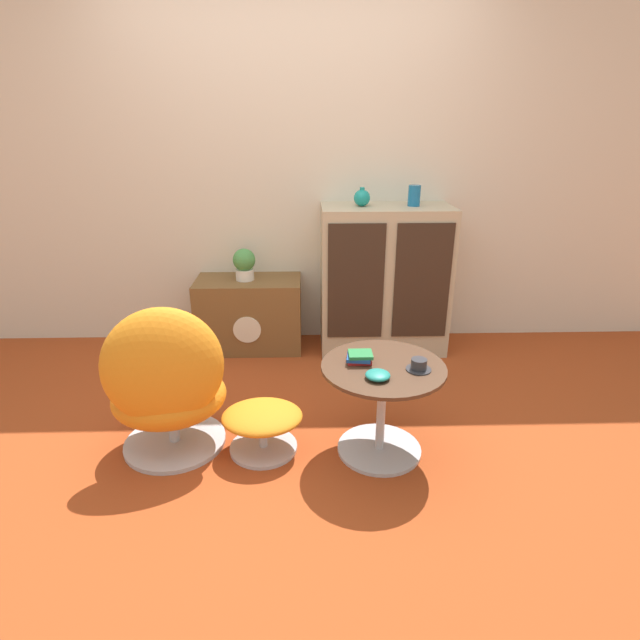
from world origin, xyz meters
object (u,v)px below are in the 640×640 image
teacup (419,366)px  vase_inner_left (414,196)px  sideboard (384,280)px  vase_leftmost (362,198)px  tv_console (250,314)px  egg_chair (167,385)px  coffee_table (382,399)px  book_stack (359,357)px  potted_plant (244,263)px  bowl (378,375)px  ottoman (262,422)px

teacup → vase_inner_left: bearing=81.1°
sideboard → vase_leftmost: vase_leftmost is taller
tv_console → egg_chair: bearing=-102.1°
sideboard → tv_console: sideboard is taller
sideboard → coffee_table: size_ratio=1.73×
teacup → book_stack: teacup is taller
vase_inner_left → egg_chair: bearing=-139.0°
potted_plant → coffee_table: bearing=-58.2°
potted_plant → bowl: (0.76, -1.43, -0.14)m
coffee_table → vase_inner_left: (0.37, 1.28, 0.81)m
bowl → vase_inner_left: bearing=73.7°
coffee_table → vase_leftmost: size_ratio=4.82×
sideboard → ottoman: (-0.79, -1.25, -0.36)m
tv_console → vase_inner_left: bearing=-1.0°
tv_console → vase_leftmost: bearing=-1.4°
sideboard → tv_console: (-0.98, 0.02, -0.26)m
teacup → bowl: (-0.21, -0.08, -0.00)m
egg_chair → vase_inner_left: size_ratio=5.91×
ottoman → potted_plant: (-0.21, 1.27, 0.48)m
vase_inner_left → sideboard: bearing=-178.8°
tv_console → teacup: bearing=-54.9°
ottoman → coffee_table: 0.62m
vase_leftmost → ottoman: bearing=-116.1°
vase_leftmost → potted_plant: (-0.82, 0.02, -0.46)m
ottoman → vase_leftmost: (0.61, 1.25, 0.94)m
ottoman → book_stack: 0.60m
tv_console → book_stack: book_stack is taller
sideboard → coffee_table: 1.31m
vase_inner_left → book_stack: size_ratio=1.07×
sideboard → potted_plant: 1.01m
teacup → egg_chair: bearing=175.8°
ottoman → teacup: bearing=-5.9°
coffee_table → book_stack: (-0.11, 0.04, 0.21)m
bowl → ottoman: bearing=164.1°
tv_console → ottoman: (0.19, -1.27, -0.10)m
sideboard → egg_chair: 1.77m
book_stack → potted_plant: bearing=118.8°
teacup → book_stack: 0.29m
tv_console → ottoman: size_ratio=1.83×
vase_leftmost → bowl: vase_leftmost is taller
book_stack → coffee_table: bearing=-20.2°
book_stack → bowl: bearing=-68.5°
sideboard → teacup: sideboard is taller
vase_leftmost → bowl: (-0.06, -1.41, -0.59)m
teacup → bowl: teacup is taller
potted_plant → vase_inner_left: bearing=-1.0°
vase_inner_left → book_stack: (-0.48, -1.24, -0.60)m
potted_plant → ottoman: bearing=-80.7°
vase_inner_left → book_stack: bearing=-111.2°
ottoman → vase_leftmost: 1.68m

